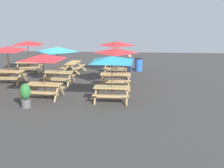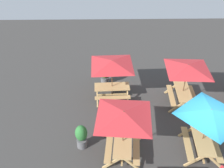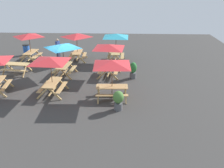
{
  "view_description": "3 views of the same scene",
  "coord_description": "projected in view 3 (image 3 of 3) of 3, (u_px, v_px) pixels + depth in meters",
  "views": [
    {
      "loc": [
        4.75,
        -18.54,
        4.52
      ],
      "look_at": [
        3.57,
        -3.53,
        0.9
      ],
      "focal_mm": 50.0,
      "sensor_mm": 36.0,
      "label": 1
    },
    {
      "loc": [
        6.72,
        -3.7,
        8.31
      ],
      "look_at": [
        -3.65,
        -3.51,
        0.9
      ],
      "focal_mm": 40.0,
      "sensor_mm": 36.0,
      "label": 2
    },
    {
      "loc": [
        -16.67,
        -4.06,
        6.4
      ],
      "look_at": [
        -3.65,
        -3.51,
        0.9
      ],
      "focal_mm": 40.0,
      "sensor_mm": 36.0,
      "label": 3
    }
  ],
  "objects": [
    {
      "name": "ground_plane",
      "position": [
        66.0,
        75.0,
        17.99
      ],
      "size": [
        30.0,
        30.0,
        0.0
      ],
      "primitive_type": "plane",
      "color": "#3D3A38",
      "rests_on": "ground"
    },
    {
      "name": "person_standing",
      "position": [
        58.0,
        48.0,
        21.68
      ],
      "size": [
        0.42,
        0.36,
        1.67
      ],
      "rotation": [
        0.0,
        0.0,
        2.66
      ],
      "color": "#2D334C",
      "rests_on": "ground"
    },
    {
      "name": "picnic_table_4",
      "position": [
        109.0,
        49.0,
        17.1
      ],
      "size": [
        2.82,
        2.82,
        2.34
      ],
      "rotation": [
        0.0,
        0.0,
        -0.09
      ],
      "color": "tan",
      "rests_on": "ground"
    },
    {
      "name": "picnic_table_3",
      "position": [
        63.0,
        48.0,
        17.19
      ],
      "size": [
        2.18,
        2.18,
        2.34
      ],
      "rotation": [
        0.0,
        0.0,
        -0.09
      ],
      "color": "tan",
      "rests_on": "ground"
    },
    {
      "name": "trash_bin_blue",
      "position": [
        26.0,
        50.0,
        22.52
      ],
      "size": [
        0.59,
        0.59,
        0.98
      ],
      "color": "blue",
      "rests_on": "ground"
    },
    {
      "name": "picnic_table_6",
      "position": [
        77.0,
        37.0,
        20.47
      ],
      "size": [
        2.06,
        2.06,
        2.34
      ],
      "rotation": [
        0.0,
        0.0,
        0.03
      ],
      "color": "tan",
      "rests_on": "ground"
    },
    {
      "name": "picnic_table_5",
      "position": [
        50.0,
        62.0,
        14.28
      ],
      "size": [
        2.82,
        2.82,
        2.34
      ],
      "rotation": [
        0.0,
        0.0,
        -0.06
      ],
      "color": "tan",
      "rests_on": "ground"
    },
    {
      "name": "potted_plant_1",
      "position": [
        133.0,
        70.0,
        17.2
      ],
      "size": [
        0.5,
        0.5,
        1.16
      ],
      "color": "#59595B",
      "rests_on": "ground"
    },
    {
      "name": "picnic_table_1",
      "position": [
        116.0,
        37.0,
        20.37
      ],
      "size": [
        2.83,
        2.83,
        2.34
      ],
      "rotation": [
        0.0,
        0.0,
        -0.03
      ],
      "color": "tan",
      "rests_on": "ground"
    },
    {
      "name": "picnic_table_0",
      "position": [
        16.0,
        66.0,
        18.07
      ],
      "size": [
        1.7,
        1.94,
        0.81
      ],
      "rotation": [
        0.0,
        0.0,
        1.46
      ],
      "color": "tan",
      "rests_on": "ground"
    },
    {
      "name": "picnic_table_8",
      "position": [
        29.0,
        37.0,
        20.46
      ],
      "size": [
        2.12,
        2.12,
        2.34
      ],
      "rotation": [
        0.0,
        0.0,
        -0.06
      ],
      "color": "tan",
      "rests_on": "ground"
    },
    {
      "name": "picnic_table_2",
      "position": [
        112.0,
        66.0,
        13.72
      ],
      "size": [
        2.83,
        2.83,
        2.34
      ],
      "rotation": [
        0.0,
        0.0,
        1.61
      ],
      "color": "tan",
      "rests_on": "ground"
    },
    {
      "name": "potted_plant_0",
      "position": [
        118.0,
        100.0,
        13.0
      ],
      "size": [
        0.57,
        0.57,
        1.07
      ],
      "color": "#59595B",
      "rests_on": "ground"
    }
  ]
}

